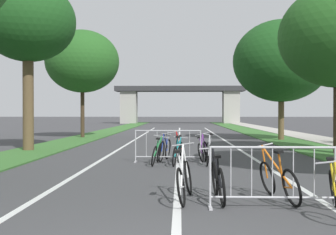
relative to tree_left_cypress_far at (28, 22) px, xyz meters
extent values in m
cube|color=#386B2D|center=(0.36, 14.78, -5.36)|extent=(2.33, 69.07, 0.05)
cube|color=#386B2D|center=(12.28, 14.78, -5.36)|extent=(2.33, 69.07, 0.05)
cube|color=#ADA89E|center=(14.57, 14.78, -5.35)|extent=(2.25, 69.07, 0.08)
cube|color=silver|center=(6.32, 6.51, -5.38)|extent=(0.14, 39.96, 0.01)
cube|color=silver|center=(8.95, 6.51, -5.38)|extent=(0.14, 39.96, 0.01)
cube|color=silver|center=(3.68, 6.51, -5.38)|extent=(0.14, 39.96, 0.01)
cube|color=#2D2D30|center=(6.32, 43.61, -0.33)|extent=(18.74, 3.27, 0.72)
cube|color=#9E9B93|center=(-1.13, 43.61, -3.04)|extent=(2.31, 2.40, 4.69)
cube|color=#9E9B93|center=(13.77, 43.61, -3.04)|extent=(2.31, 2.40, 4.69)
cylinder|color=brown|center=(0.00, 0.00, -3.41)|extent=(0.45, 0.45, 3.95)
ellipsoid|color=#194719|center=(0.00, 0.00, 0.05)|extent=(3.96, 3.96, 3.37)
cylinder|color=#3D2D1E|center=(0.17, 9.03, -3.83)|extent=(0.25, 0.25, 3.11)
ellipsoid|color=#23561E|center=(0.17, 9.03, -0.53)|extent=(4.66, 4.66, 3.96)
cylinder|color=brown|center=(12.21, 6.98, -4.13)|extent=(0.33, 0.33, 2.51)
ellipsoid|color=#194719|center=(12.21, 6.98, -0.79)|extent=(5.56, 5.56, 4.72)
cylinder|color=#ADADB2|center=(6.88, -10.22, -4.86)|extent=(0.04, 0.04, 1.05)
cube|color=#ADADB2|center=(6.88, -10.22, -5.37)|extent=(0.06, 0.44, 0.03)
cylinder|color=#ADADB2|center=(8.99, -10.21, -4.86)|extent=(0.04, 0.04, 1.05)
cube|color=#ADADB2|center=(8.99, -10.21, -5.37)|extent=(0.06, 0.44, 0.03)
cylinder|color=#ADADB2|center=(7.93, -10.21, -4.36)|extent=(2.11, 0.05, 0.04)
cylinder|color=#ADADB2|center=(7.93, -10.21, -5.21)|extent=(2.11, 0.05, 0.04)
cylinder|color=#ADADB2|center=(7.23, -10.21, -4.77)|extent=(0.02, 0.02, 0.87)
cylinder|color=#ADADB2|center=(7.58, -10.21, -4.77)|extent=(0.02, 0.02, 0.87)
cylinder|color=#ADADB2|center=(7.93, -10.21, -4.77)|extent=(0.02, 0.02, 0.87)
cylinder|color=#ADADB2|center=(8.28, -10.21, -4.77)|extent=(0.02, 0.02, 0.87)
cylinder|color=#ADADB2|center=(8.63, -10.21, -4.77)|extent=(0.02, 0.02, 0.87)
cylinder|color=#ADADB2|center=(4.92, -3.81, -4.86)|extent=(0.04, 0.04, 1.05)
cube|color=#ADADB2|center=(4.92, -3.81, -5.37)|extent=(0.07, 0.44, 0.03)
cylinder|color=#ADADB2|center=(7.03, -3.85, -4.86)|extent=(0.04, 0.04, 1.05)
cube|color=#ADADB2|center=(7.03, -3.85, -5.37)|extent=(0.07, 0.44, 0.03)
cylinder|color=#ADADB2|center=(5.97, -3.83, -4.36)|extent=(2.11, 0.08, 0.04)
cylinder|color=#ADADB2|center=(5.97, -3.83, -5.21)|extent=(2.11, 0.08, 0.04)
cylinder|color=#ADADB2|center=(5.27, -3.82, -4.77)|extent=(0.02, 0.02, 0.87)
cylinder|color=#ADADB2|center=(5.62, -3.82, -4.77)|extent=(0.02, 0.02, 0.87)
cylinder|color=#ADADB2|center=(5.97, -3.83, -4.77)|extent=(0.02, 0.02, 0.87)
cylinder|color=#ADADB2|center=(6.32, -3.83, -4.77)|extent=(0.02, 0.02, 0.87)
cylinder|color=#ADADB2|center=(6.68, -3.84, -4.77)|extent=(0.02, 0.02, 0.87)
torus|color=black|center=(5.94, -2.86, -5.04)|extent=(0.24, 0.71, 0.70)
torus|color=black|center=(5.77, -3.81, -5.04)|extent=(0.24, 0.71, 0.70)
cylinder|color=#1E389E|center=(5.89, -3.31, -4.75)|extent=(0.15, 0.94, 0.61)
cylinder|color=#1E389E|center=(5.92, -3.13, -4.80)|extent=(0.12, 0.11, 0.58)
cylinder|color=#1E389E|center=(5.91, -3.01, -5.06)|extent=(0.09, 0.31, 0.08)
cylinder|color=#1E389E|center=(5.80, -3.79, -4.75)|extent=(0.11, 0.08, 0.58)
cube|color=black|center=(5.95, -3.10, -4.52)|extent=(0.15, 0.26, 0.06)
cylinder|color=#99999E|center=(5.84, -3.77, -4.46)|extent=(0.49, 0.12, 0.08)
torus|color=black|center=(5.59, -4.86, -5.07)|extent=(0.20, 0.64, 0.63)
torus|color=black|center=(5.69, -3.83, -5.07)|extent=(0.20, 0.64, 0.63)
cylinder|color=#1E7238|center=(5.68, -4.37, -4.81)|extent=(0.23, 1.00, 0.56)
cylinder|color=#1E7238|center=(5.66, -4.57, -4.84)|extent=(0.13, 0.13, 0.56)
cylinder|color=#1E7238|center=(5.60, -4.69, -5.09)|extent=(0.05, 0.34, 0.07)
cylinder|color=#1E7238|center=(5.73, -3.86, -4.81)|extent=(0.13, 0.10, 0.53)
cube|color=black|center=(5.70, -4.61, -4.57)|extent=(0.13, 0.25, 0.07)
cylinder|color=#99999E|center=(5.77, -3.89, -4.54)|extent=(0.52, 0.08, 0.11)
torus|color=black|center=(6.20, -4.89, -5.08)|extent=(0.20, 0.62, 0.61)
torus|color=black|center=(6.35, -3.94, -5.08)|extent=(0.20, 0.62, 0.61)
cylinder|color=#197A7F|center=(6.30, -4.44, -4.82)|extent=(0.23, 0.92, 0.55)
cylinder|color=#197A7F|center=(6.27, -4.62, -4.81)|extent=(0.10, 0.12, 0.63)
cylinder|color=#197A7F|center=(6.23, -4.74, -5.10)|extent=(0.07, 0.31, 0.07)
cylinder|color=#197A7F|center=(6.37, -3.97, -4.82)|extent=(0.09, 0.10, 0.52)
cube|color=black|center=(6.30, -4.66, -4.50)|extent=(0.14, 0.25, 0.06)
cylinder|color=#99999E|center=(6.39, -4.00, -4.56)|extent=(0.46, 0.10, 0.07)
torus|color=black|center=(8.96, -10.20, -5.06)|extent=(0.29, 0.67, 0.65)
cylinder|color=gold|center=(8.80, -10.66, -4.77)|extent=(0.36, 0.96, 0.61)
cylinder|color=gold|center=(8.85, -10.47, -4.82)|extent=(0.11, 0.14, 0.59)
cylinder|color=gold|center=(8.92, -10.36, -5.08)|extent=(0.10, 0.33, 0.08)
cube|color=black|center=(8.82, -10.43, -4.52)|extent=(0.16, 0.26, 0.06)
cylinder|color=#99999E|center=(8.64, -11.13, -4.49)|extent=(0.53, 0.16, 0.10)
torus|color=black|center=(7.22, -4.80, -5.05)|extent=(0.15, 0.67, 0.66)
torus|color=black|center=(7.24, -3.70, -5.05)|extent=(0.15, 0.67, 0.66)
cylinder|color=#B7B7BC|center=(7.28, -4.28, -4.77)|extent=(0.15, 1.07, 0.59)
cylinder|color=#B7B7BC|center=(7.27, -4.49, -4.76)|extent=(0.15, 0.13, 0.68)
cylinder|color=#B7B7BC|center=(7.22, -4.63, -5.08)|extent=(0.03, 0.36, 0.08)
cylinder|color=#B7B7BC|center=(7.29, -3.73, -4.77)|extent=(0.13, 0.10, 0.56)
cube|color=black|center=(7.32, -4.53, -4.43)|extent=(0.11, 0.24, 0.06)
cylinder|color=#99999E|center=(7.33, -3.76, -4.49)|extent=(0.47, 0.04, 0.10)
torus|color=black|center=(7.08, -10.17, -5.05)|extent=(0.13, 0.68, 0.68)
torus|color=black|center=(7.04, -9.19, -5.05)|extent=(0.13, 0.68, 0.68)
cylinder|color=black|center=(7.04, -9.71, -4.75)|extent=(0.13, 0.95, 0.63)
cylinder|color=black|center=(7.05, -9.89, -4.82)|extent=(0.10, 0.12, 0.56)
cylinder|color=black|center=(7.08, -10.01, -5.07)|extent=(0.04, 0.32, 0.08)
cylinder|color=black|center=(7.02, -9.22, -4.75)|extent=(0.09, 0.10, 0.60)
cube|color=black|center=(7.03, -9.93, -4.54)|extent=(0.11, 0.24, 0.06)
cylinder|color=#99999E|center=(6.99, -9.25, -4.45)|extent=(0.52, 0.05, 0.07)
torus|color=black|center=(6.45, -3.89, -5.05)|extent=(0.22, 0.69, 0.68)
torus|color=black|center=(6.31, -2.91, -5.05)|extent=(0.22, 0.69, 0.68)
cylinder|color=red|center=(6.34, -3.43, -4.74)|extent=(0.26, 0.95, 0.65)
cylinder|color=red|center=(6.38, -3.62, -4.81)|extent=(0.12, 0.13, 0.57)
cylinder|color=red|center=(6.43, -3.73, -5.07)|extent=(0.07, 0.32, 0.08)
cylinder|color=red|center=(6.27, -2.94, -4.74)|extent=(0.12, 0.11, 0.62)
cube|color=black|center=(6.35, -3.66, -4.53)|extent=(0.14, 0.25, 0.06)
cylinder|color=#99999E|center=(6.24, -2.97, -4.43)|extent=(0.54, 0.10, 0.10)
torus|color=black|center=(8.27, -10.17, -5.05)|extent=(0.30, 0.69, 0.67)
torus|color=black|center=(8.08, -9.10, -5.05)|extent=(0.30, 0.69, 0.67)
cylinder|color=orange|center=(8.11, -9.68, -4.73)|extent=(0.36, 1.03, 0.67)
cylinder|color=orange|center=(8.16, -9.88, -4.78)|extent=(0.17, 0.15, 0.65)
cylinder|color=orange|center=(8.24, -10.00, -5.07)|extent=(0.08, 0.35, 0.08)
cylinder|color=orange|center=(8.02, -9.14, -4.73)|extent=(0.17, 0.12, 0.64)
cube|color=black|center=(8.10, -9.93, -4.45)|extent=(0.15, 0.26, 0.07)
cylinder|color=#99999E|center=(7.95, -9.18, -4.41)|extent=(0.44, 0.10, 0.12)
torus|color=black|center=(7.05, -3.72, -5.07)|extent=(0.32, 0.65, 0.62)
torus|color=black|center=(7.28, -2.79, -5.07)|extent=(0.32, 0.65, 0.62)
cylinder|color=#662884|center=(7.10, -3.26, -4.79)|extent=(0.14, 0.94, 0.60)
cylinder|color=#662884|center=(7.06, -3.44, -4.86)|extent=(0.17, 0.08, 0.54)
cylinder|color=#662884|center=(7.09, -3.57, -5.10)|extent=(0.11, 0.31, 0.07)
cylinder|color=#662884|center=(7.21, -2.80, -4.79)|extent=(0.17, 0.06, 0.57)
cube|color=black|center=(7.00, -3.46, -4.59)|extent=(0.16, 0.26, 0.07)
cylinder|color=#99999E|center=(7.14, -2.81, -4.51)|extent=(0.51, 0.15, 0.14)
torus|color=black|center=(6.38, -10.19, -5.04)|extent=(0.23, 0.69, 0.68)
torus|color=black|center=(6.52, -9.11, -5.04)|extent=(0.23, 0.69, 0.68)
cylinder|color=silver|center=(6.40, -9.67, -4.72)|extent=(0.08, 1.07, 0.69)
cylinder|color=silver|center=(6.38, -9.88, -4.77)|extent=(0.15, 0.11, 0.65)
cylinder|color=silver|center=(6.41, -10.02, -5.07)|extent=(0.08, 0.35, 0.08)
cylinder|color=silver|center=(6.47, -9.13, -4.72)|extent=(0.14, 0.08, 0.66)
cube|color=black|center=(6.33, -9.91, -4.45)|extent=(0.14, 0.25, 0.06)
cylinder|color=#99999E|center=(6.42, -9.15, -4.39)|extent=(0.43, 0.08, 0.09)
camera|label=1|loc=(6.37, -17.32, -3.76)|focal=44.66mm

